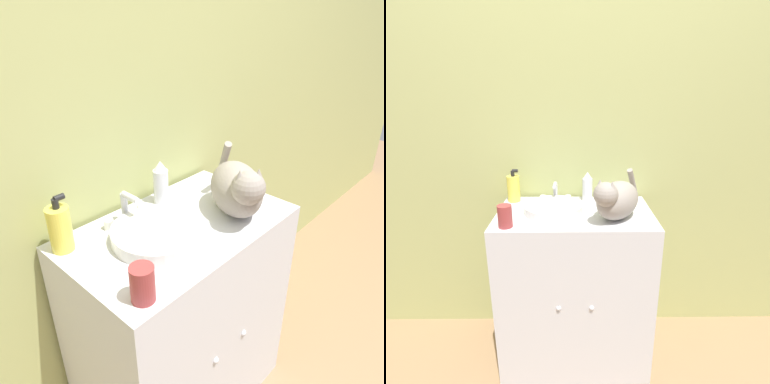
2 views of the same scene
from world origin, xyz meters
The scene contains 8 objects.
wall_back centered at (0.00, 0.52, 1.25)m, with size 6.00×0.05×2.50m.
vanity_cabinet centered at (0.00, 0.24, 0.44)m, with size 0.78×0.49×0.88m.
sink_basin centered at (-0.11, 0.23, 0.90)m, with size 0.29×0.29×0.04m.
faucet centered at (-0.11, 0.38, 0.93)m, with size 0.17×0.09×0.12m.
cat centered at (0.19, 0.15, 0.98)m, with size 0.30×0.34×0.22m.
soap_bottle centered at (-0.34, 0.40, 0.95)m, with size 0.07×0.07×0.18m.
spray_bottle centered at (0.07, 0.40, 0.96)m, with size 0.06×0.06×0.16m.
cup centered at (-0.31, 0.06, 0.93)m, with size 0.06×0.06×0.10m.
Camera 2 is at (-0.00, -1.17, 1.45)m, focal length 28.00 mm.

